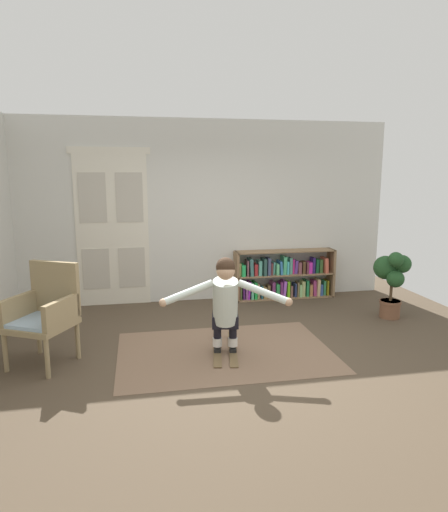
{
  "coord_description": "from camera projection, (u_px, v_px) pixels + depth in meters",
  "views": [
    {
      "loc": [
        -1.12,
        -4.59,
        2.06
      ],
      "look_at": [
        -0.08,
        0.78,
        1.05
      ],
      "focal_mm": 31.5,
      "sensor_mm": 36.0,
      "label": 1
    }
  ],
  "objects": [
    {
      "name": "ground_plane",
      "position": [
        245.0,
        361.0,
        5.01
      ],
      "size": [
        7.2,
        7.2,
        0.0
      ],
      "primitive_type": "plane",
      "color": "#4E3F2F"
    },
    {
      "name": "back_wall",
      "position": [
        208.0,
        211.0,
        7.26
      ],
      "size": [
        6.0,
        0.1,
        2.9
      ],
      "primitive_type": "cube",
      "color": "silver",
      "rests_on": "ground"
    },
    {
      "name": "double_door",
      "position": [
        112.0,
        228.0,
        6.96
      ],
      "size": [
        1.22,
        0.05,
        2.45
      ],
      "color": "silver",
      "rests_on": "ground"
    },
    {
      "name": "rug",
      "position": [
        225.0,
        352.0,
        5.25
      ],
      "size": [
        2.47,
        1.7,
        0.01
      ],
      "primitive_type": "cube",
      "color": "#7D604A",
      "rests_on": "ground"
    },
    {
      "name": "bookshelf",
      "position": [
        283.0,
        277.0,
        7.48
      ],
      "size": [
        1.69,
        0.3,
        0.8
      ],
      "color": "#8B6C4C",
      "rests_on": "ground"
    },
    {
      "name": "wicker_chair",
      "position": [
        45.0,
        311.0,
        4.87
      ],
      "size": [
        0.81,
        0.81,
        1.1
      ],
      "color": "#98825B",
      "rests_on": "ground"
    },
    {
      "name": "potted_plant",
      "position": [
        391.0,
        277.0,
        6.43
      ],
      "size": [
        0.47,
        0.53,
        0.98
      ],
      "color": "brown",
      "rests_on": "ground"
    },
    {
      "name": "skis_pair",
      "position": [
        225.0,
        349.0,
        5.28
      ],
      "size": [
        0.42,
        0.97,
        0.07
      ],
      "color": "brown",
      "rests_on": "rug"
    },
    {
      "name": "person_skier",
      "position": [
        225.0,
        300.0,
        5.0
      ],
      "size": [
        1.41,
        0.68,
        1.09
      ],
      "color": "white",
      "rests_on": "skis_pair"
    }
  ]
}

